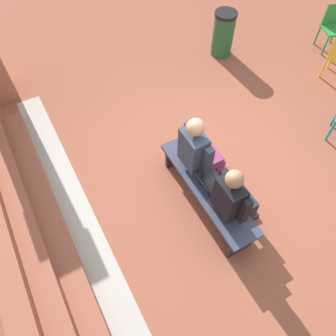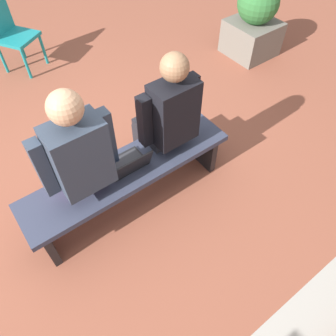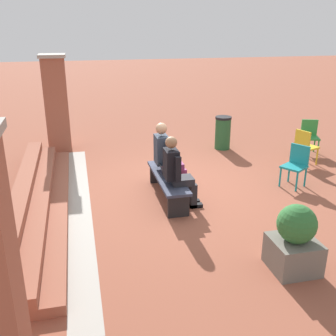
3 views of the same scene
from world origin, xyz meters
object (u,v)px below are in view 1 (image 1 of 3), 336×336
(bench, at_px, (207,190))
(person_adult, at_px, (200,152))
(laptop, at_px, (208,184))
(plastic_chair_far_left, at_px, (334,24))
(litter_bin, at_px, (223,34))
(person_student, at_px, (235,199))

(bench, relative_size, person_adult, 1.31)
(bench, relative_size, laptop, 5.62)
(bench, xyz_separation_m, plastic_chair_far_left, (1.89, -4.13, 0.13))
(bench, height_order, laptop, laptop)
(laptop, bearing_deg, litter_bin, -37.90)
(bench, distance_m, laptop, 0.15)
(person_adult, bearing_deg, litter_bin, -40.75)
(laptop, distance_m, litter_bin, 3.47)
(plastic_chair_far_left, bearing_deg, person_adult, 110.79)
(person_student, xyz_separation_m, laptop, (0.42, 0.08, -0.21))
(person_student, bearing_deg, laptop, 10.50)
(person_student, distance_m, litter_bin, 3.78)
(person_student, bearing_deg, litter_bin, -32.99)
(person_student, height_order, person_adult, person_adult)
(bench, xyz_separation_m, laptop, (-0.00, 0.01, 0.15))
(laptop, bearing_deg, person_adult, -12.80)
(plastic_chair_far_left, bearing_deg, person_student, 119.77)
(person_student, xyz_separation_m, litter_bin, (3.16, -2.05, -0.28))
(person_adult, relative_size, plastic_chair_far_left, 1.64)
(person_student, bearing_deg, bench, 8.82)
(bench, height_order, person_student, person_student)
(laptop, bearing_deg, person_student, -169.50)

